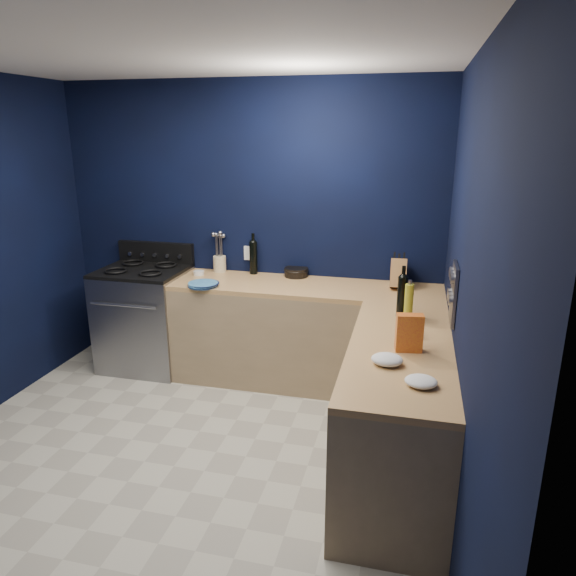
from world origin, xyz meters
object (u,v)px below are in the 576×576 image
(plate_stack, at_px, (203,284))
(crouton_bag, at_px, (409,333))
(utensil_crock, at_px, (220,264))
(knife_block, at_px, (398,274))
(gas_range, at_px, (146,320))

(plate_stack, relative_size, crouton_bag, 1.10)
(utensil_crock, relative_size, crouton_bag, 0.64)
(knife_block, height_order, crouton_bag, knife_block)
(gas_range, distance_m, crouton_bag, 2.74)
(utensil_crock, bearing_deg, plate_stack, -86.14)
(plate_stack, height_order, knife_block, knife_block)
(gas_range, height_order, plate_stack, plate_stack)
(plate_stack, bearing_deg, gas_range, 162.33)
(utensil_crock, bearing_deg, gas_range, -157.68)
(utensil_crock, bearing_deg, knife_block, -4.37)
(gas_range, height_order, utensil_crock, utensil_crock)
(plate_stack, bearing_deg, crouton_bag, -29.50)
(plate_stack, height_order, utensil_crock, utensil_crock)
(plate_stack, distance_m, knife_block, 1.65)
(knife_block, xyz_separation_m, crouton_bag, (0.12, -1.34, -0.00))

